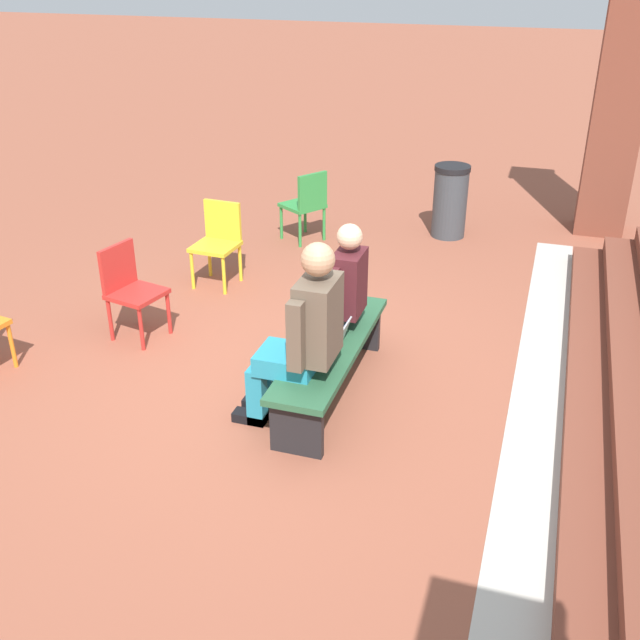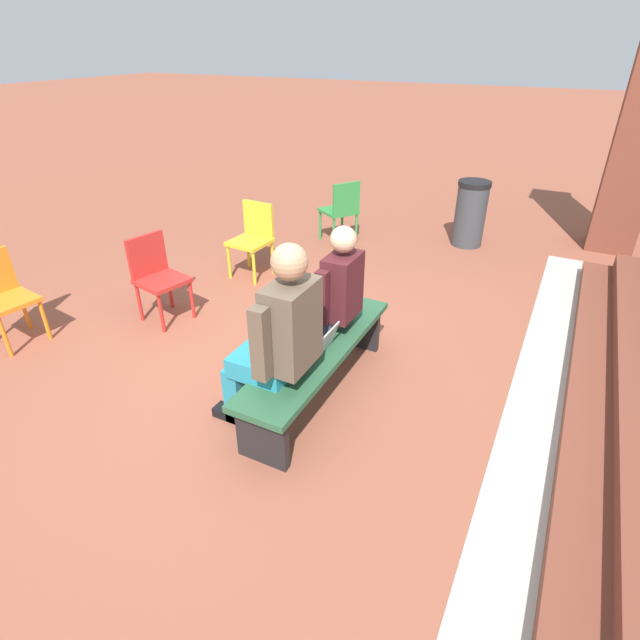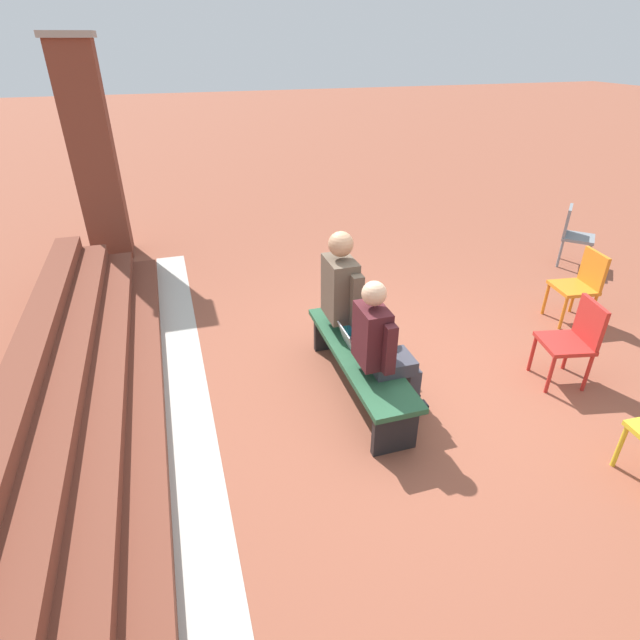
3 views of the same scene
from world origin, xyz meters
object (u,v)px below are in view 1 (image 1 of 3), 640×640
at_px(person_adult, 302,333).
at_px(plastic_chair_mid_courtyard, 307,202).
at_px(plastic_chair_far_right, 218,238).
at_px(litter_bin, 450,201).
at_px(laptop, 330,342).
at_px(plastic_chair_foreground, 130,286).
at_px(bench, 331,354).
at_px(person_student, 336,295).

height_order(person_adult, plastic_chair_mid_courtyard, person_adult).
distance_m(plastic_chair_far_right, litter_bin, 2.92).
height_order(person_adult, litter_bin, person_adult).
distance_m(laptop, litter_bin, 3.92).
bearing_deg(plastic_chair_foreground, person_adult, 65.67).
bearing_deg(bench, plastic_chair_mid_courtyard, -158.01).
relative_size(bench, plastic_chair_mid_courtyard, 2.14).
height_order(bench, person_adult, person_adult).
height_order(bench, laptop, laptop).
height_order(person_student, person_adult, person_adult).
bearing_deg(bench, litter_bin, 175.63).
height_order(person_student, plastic_chair_mid_courtyard, person_student).
xyz_separation_m(person_adult, laptop, (-0.37, 0.08, -0.25)).
bearing_deg(plastic_chair_far_right, person_adult, 37.32).
relative_size(bench, person_student, 1.39).
xyz_separation_m(bench, litter_bin, (-3.83, 0.29, 0.08)).
distance_m(laptop, plastic_chair_foreground, 2.05).
height_order(bench, litter_bin, litter_bin).
height_order(plastic_chair_far_right, plastic_chair_foreground, same).
xyz_separation_m(laptop, plastic_chair_foreground, (-0.49, -1.99, -0.02)).
relative_size(person_student, plastic_chair_far_right, 1.54).
xyz_separation_m(plastic_chair_foreground, litter_bin, (-3.42, 2.27, -0.05)).
bearing_deg(plastic_chair_mid_courtyard, plastic_chair_foreground, -14.62).
xyz_separation_m(person_adult, litter_bin, (-4.28, 0.36, -0.32)).
bearing_deg(person_adult, plastic_chair_mid_courtyard, -161.59).
bearing_deg(plastic_chair_mid_courtyard, laptop, 21.69).
bearing_deg(laptop, plastic_chair_far_right, -135.99).
xyz_separation_m(laptop, plastic_chair_far_right, (-1.81, -1.75, -0.02)).
bearing_deg(plastic_chair_far_right, laptop, 44.01).
relative_size(bench, person_adult, 1.26).
height_order(person_student, litter_bin, person_student).
bearing_deg(bench, plastic_chair_far_right, -134.91).
height_order(person_student, plastic_chair_foreground, person_student).
bearing_deg(plastic_chair_far_right, person_student, 49.98).
relative_size(laptop, plastic_chair_foreground, 0.38).
bearing_deg(plastic_chair_far_right, plastic_chair_foreground, -10.47).
distance_m(plastic_chair_mid_courtyard, plastic_chair_foreground, 2.82).
xyz_separation_m(bench, plastic_chair_foreground, (-0.41, -1.98, 0.13)).
bearing_deg(bench, plastic_chair_foreground, -101.72).
height_order(plastic_chair_far_right, litter_bin, litter_bin).
bearing_deg(laptop, person_student, -169.30).
height_order(person_adult, plastic_chair_foreground, person_adult).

